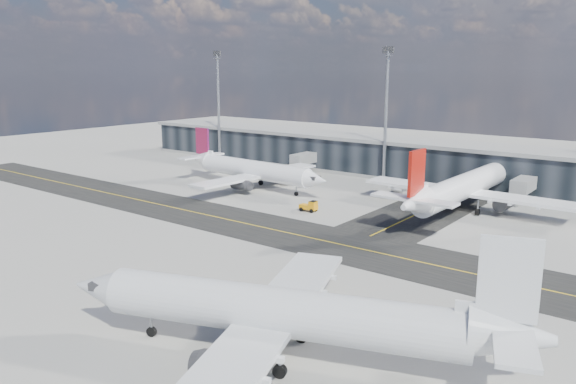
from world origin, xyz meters
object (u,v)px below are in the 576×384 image
(airliner_redtail, at_px, (461,188))
(airliner_near, at_px, (287,314))
(airliner_af, at_px, (252,170))
(service_van, at_px, (400,187))
(baggage_tug, at_px, (310,206))

(airliner_redtail, relative_size, airliner_near, 1.06)
(airliner_af, bearing_deg, service_van, 125.59)
(airliner_af, height_order, baggage_tug, airliner_af)
(service_van, bearing_deg, baggage_tug, -104.64)
(airliner_redtail, bearing_deg, baggage_tug, -141.88)
(airliner_af, xyz_separation_m, baggage_tug, (21.26, -9.21, -2.79))
(service_van, bearing_deg, airliner_near, -75.38)
(airliner_af, distance_m, baggage_tug, 23.34)
(airliner_af, relative_size, baggage_tug, 11.92)
(airliner_near, xyz_separation_m, service_van, (-22.94, 67.79, -3.42))
(airliner_redtail, distance_m, airliner_near, 58.63)
(airliner_af, distance_m, airliner_near, 71.18)
(airliner_redtail, distance_m, baggage_tug, 26.32)
(airliner_near, bearing_deg, airliner_redtail, -13.21)
(airliner_af, bearing_deg, airliner_redtail, 102.64)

